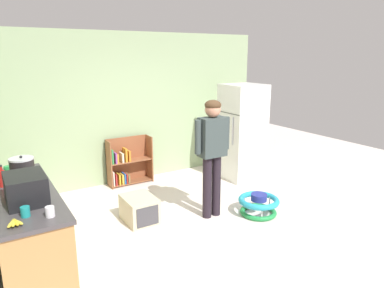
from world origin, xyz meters
The scene contains 16 objects.
ground_plane centered at (0.00, 0.00, 0.00)m, with size 12.00×12.00×0.00m, color silver.
back_wall centered at (0.00, 2.33, 1.35)m, with size 5.20×0.06×2.70m, color #99B284.
kitchen_counter centered at (-2.20, 0.22, 0.45)m, with size 0.65×1.97×0.90m.
refrigerator centered at (1.70, 1.31, 0.89)m, with size 0.73×0.68×1.78m.
bookshelf centered at (-0.30, 2.14, 0.37)m, with size 0.80×0.28×0.85m.
standing_person centered at (0.25, 0.22, 1.04)m, with size 0.57×0.23×1.71m.
baby_walker centered at (0.87, -0.11, 0.16)m, with size 0.60×0.60×0.32m.
pet_carrier centered at (-0.71, 0.61, 0.18)m, with size 0.42×0.55×0.36m.
microwave centered at (-2.19, -0.10, 1.04)m, with size 0.37×0.48×0.28m.
crock_pot centered at (-2.14, 0.61, 1.03)m, with size 0.27×0.27×0.29m.
banana_bunch centered at (-2.35, -0.59, 0.93)m, with size 0.15×0.16×0.04m.
ketchup_bottle centered at (-2.36, 0.48, 1.00)m, with size 0.07×0.07×0.25m.
blue_cup centered at (-2.04, 0.90, 0.95)m, with size 0.08×0.08×0.10m, color blue.
white_cup centered at (-2.06, -0.57, 0.95)m, with size 0.08×0.08×0.10m, color white.
green_cup centered at (-2.27, 0.94, 0.95)m, with size 0.08×0.08×0.10m, color green.
teal_cup centered at (-2.25, -0.45, 0.95)m, with size 0.08×0.08×0.10m, color teal.
Camera 1 is at (-2.50, -3.70, 2.31)m, focal length 33.04 mm.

